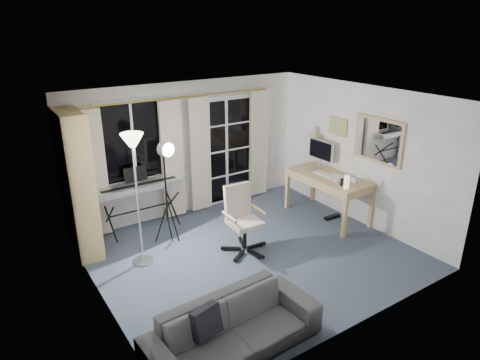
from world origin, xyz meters
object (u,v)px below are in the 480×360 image
bookshelf (75,188)px  keyboard_piano (139,188)px  monitor (321,151)px  sofa (233,321)px  desk (329,181)px  office_chair (241,212)px  studio_light (166,161)px  mug (355,179)px  torchiere_lamp (134,161)px

bookshelf → keyboard_piano: size_ratio=1.55×
monitor → sofa: 4.20m
bookshelf → monitor: bookshelf is taller
desk → monitor: monitor is taller
office_chair → sofa: bearing=-122.6°
desk → monitor: size_ratio=2.61×
studio_light → mug: size_ratio=12.99×
bookshelf → sofa: (0.79, -3.13, -0.67)m
torchiere_lamp → keyboard_piano: bearing=68.9°
torchiere_lamp → keyboard_piano: size_ratio=1.38×
keyboard_piano → desk: size_ratio=0.94×
keyboard_piano → sofa: size_ratio=0.72×
desk → monitor: bearing=65.4°
studio_light → desk: (2.76, -0.70, -0.67)m
desk → torchiere_lamp: bearing=172.4°
torchiere_lamp → bookshelf: bearing=126.8°
sofa → bookshelf: bearing=101.4°
desk → sofa: bearing=-150.8°
torchiere_lamp → office_chair: torchiere_lamp is taller
office_chair → desk: 1.93m
keyboard_piano → mug: keyboard_piano is taller
torchiere_lamp → desk: 3.50m
torchiere_lamp → sofa: (0.14, -2.27, -1.20)m
bookshelf → sofa: 3.29m
keyboard_piano → desk: keyboard_piano is taller
bookshelf → desk: bookshelf is taller
mug → office_chair: bearing=168.3°
studio_light → office_chair: 1.37m
torchiere_lamp → office_chair: 1.79m
torchiere_lamp → desk: bearing=-6.5°
torchiere_lamp → monitor: (3.56, 0.07, -0.47)m
torchiere_lamp → monitor: size_ratio=3.37×
bookshelf → monitor: (4.21, -0.79, 0.07)m
monitor → office_chair: bearing=-167.0°
desk → office_chair: bearing=-178.7°
studio_light → desk: 2.93m
office_chair → monitor: bearing=17.1°
studio_light → sofa: studio_light is taller
bookshelf → sofa: size_ratio=1.12×
torchiere_lamp → keyboard_piano: 1.32m
keyboard_piano → office_chair: bearing=-53.9°
office_chair → monitor: 2.24m
office_chair → monitor: size_ratio=1.81×
monitor → studio_light: bearing=174.1°
torchiere_lamp → monitor: torchiere_lamp is taller
keyboard_piano → studio_light: 0.92m
studio_light → sofa: 2.81m
bookshelf → keyboard_piano: bookshelf is taller
torchiere_lamp → sofa: torchiere_lamp is taller
keyboard_piano → studio_light: bearing=-71.5°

